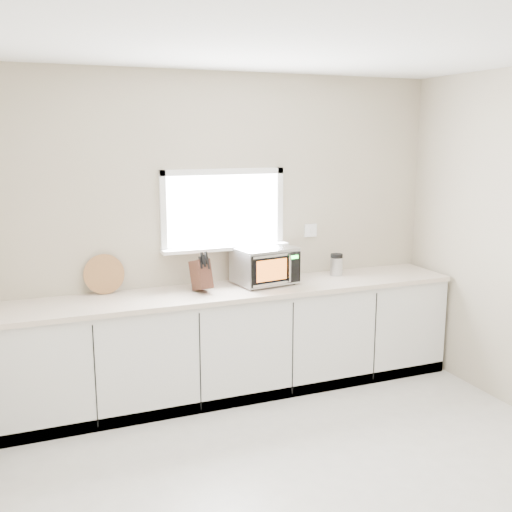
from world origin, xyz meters
TOP-DOWN VIEW (x-y plane):
  - ground at (0.00, 0.00)m, footprint 4.00×4.00m
  - back_wall at (0.00, 2.00)m, footprint 4.00×0.17m
  - cabinets at (0.00, 1.70)m, footprint 3.92×0.60m
  - countertop at (0.00, 1.69)m, footprint 3.92×0.64m
  - microwave at (0.30, 1.76)m, footprint 0.55×0.46m
  - knife_block at (-0.29, 1.71)m, footprint 0.16×0.25m
  - cutting_board at (-1.03, 1.94)m, footprint 0.32×0.08m
  - coffee_grinder at (1.03, 1.82)m, footprint 0.13×0.13m

SIDE VIEW (x-z plane):
  - ground at x=0.00m, z-range 0.00..0.00m
  - cabinets at x=0.00m, z-range 0.00..0.88m
  - countertop at x=0.00m, z-range 0.88..0.92m
  - coffee_grinder at x=1.03m, z-range 0.92..1.12m
  - knife_block at x=-0.29m, z-range 0.90..1.23m
  - cutting_board at x=-1.03m, z-range 0.92..1.24m
  - microwave at x=0.30m, z-range 0.93..1.25m
  - back_wall at x=0.00m, z-range 0.01..2.71m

